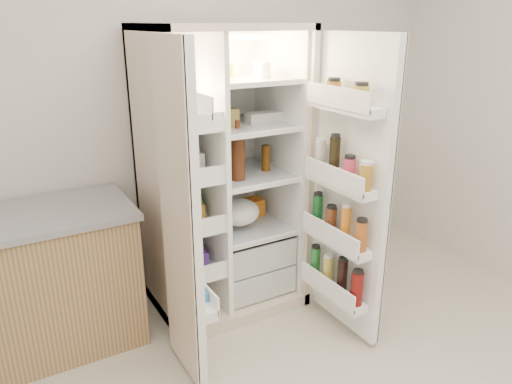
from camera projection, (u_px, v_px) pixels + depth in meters
wall_back at (186, 95)px, 3.20m from camera, size 4.00×0.02×2.70m
refrigerator at (222, 195)px, 3.15m from camera, size 0.92×0.70×1.80m
freezer_door at (181, 220)px, 2.37m from camera, size 0.15×0.40×1.72m
fridge_door at (348, 195)px, 2.76m from camera, size 0.17×0.58×1.72m
kitchen_counter at (32, 285)px, 2.71m from camera, size 1.15×0.61×0.83m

